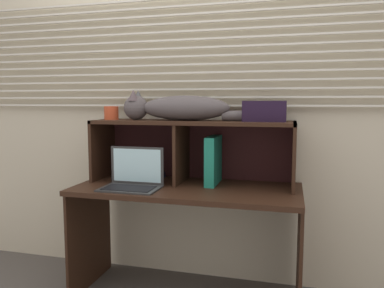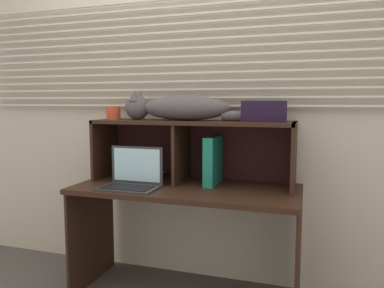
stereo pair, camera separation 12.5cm
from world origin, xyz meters
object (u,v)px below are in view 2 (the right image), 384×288
Objects in this scene: cat at (178,108)px; laptop at (132,179)px; small_basket at (113,113)px; storage_box at (264,111)px; binder_upright at (213,160)px; book_stack at (147,177)px.

cat is 2.77× the size of laptop.
storage_box reaches higher than small_basket.
cat is 3.16× the size of binder_upright.
book_stack is at bearing -179.83° from cat.
laptop is 1.29× the size of book_stack.
cat reaches higher than book_stack.
laptop is at bearing -43.31° from small_basket.
cat is at bearing 0.17° from book_stack.
storage_box is (0.75, 0.23, 0.40)m from laptop.
storage_box is at bearing 0.00° from cat.
binder_upright is 0.44m from storage_box.
book_stack is (-0.01, 0.23, -0.03)m from laptop.
binder_upright is (0.44, 0.23, 0.10)m from laptop.
laptop is 1.14× the size of binder_upright.
small_basket is at bearing 136.69° from laptop.
storage_box is at bearing 0.00° from small_basket.
storage_box is at bearing 0.00° from binder_upright.
cat is 0.50m from book_stack.
small_basket is (-0.46, 0.00, -0.03)m from cat.
book_stack is 0.49m from small_basket.
small_basket is at bearing 180.00° from storage_box.
cat reaches higher than laptop.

